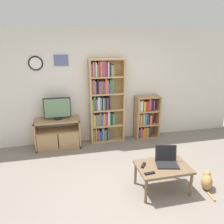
{
  "coord_description": "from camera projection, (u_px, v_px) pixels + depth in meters",
  "views": [
    {
      "loc": [
        -0.92,
        -2.68,
        2.27
      ],
      "look_at": [
        -0.03,
        1.23,
        1.0
      ],
      "focal_mm": 35.0,
      "sensor_mm": 36.0,
      "label": 1
    }
  ],
  "objects": [
    {
      "name": "laptop",
      "position": [
        167.0,
        160.0,
        3.48
      ],
      "size": [
        0.4,
        0.37,
        0.27
      ],
      "rotation": [
        0.0,
        0.0,
        -0.24
      ],
      "color": "#232326",
      "rests_on": "coffee_table"
    },
    {
      "name": "coffee_table",
      "position": [
        163.0,
        169.0,
        3.44
      ],
      "size": [
        0.82,
        0.56,
        0.43
      ],
      "color": "brown",
      "rests_on": "ground_plane"
    },
    {
      "name": "television",
      "position": [
        57.0,
        109.0,
        4.76
      ],
      "size": [
        0.58,
        0.18,
        0.49
      ],
      "color": "black",
      "rests_on": "tv_stand"
    },
    {
      "name": "tv_stand",
      "position": [
        58.0,
        134.0,
        4.89
      ],
      "size": [
        0.99,
        0.41,
        0.66
      ],
      "color": "tan",
      "rests_on": "ground_plane"
    },
    {
      "name": "bookshelf_tall",
      "position": [
        104.0,
        102.0,
        5.03
      ],
      "size": [
        0.8,
        0.25,
        1.95
      ],
      "color": "tan",
      "rests_on": "ground_plane"
    },
    {
      "name": "ground_plane",
      "position": [
        132.0,
        197.0,
        3.37
      ],
      "size": [
        18.0,
        18.0,
        0.0
      ],
      "primitive_type": "plane",
      "color": "gray"
    },
    {
      "name": "bookshelf_short",
      "position": [
        145.0,
        117.0,
        5.35
      ],
      "size": [
        0.58,
        0.31,
        1.06
      ],
      "color": "tan",
      "rests_on": "ground_plane"
    },
    {
      "name": "remote_near_laptop",
      "position": [
        143.0,
        165.0,
        3.43
      ],
      "size": [
        0.13,
        0.16,
        0.02
      ],
      "rotation": [
        0.0,
        0.0,
        2.52
      ],
      "color": "black",
      "rests_on": "coffee_table"
    },
    {
      "name": "wall_back",
      "position": [
        103.0,
        87.0,
        5.08
      ],
      "size": [
        6.81,
        0.09,
        2.6
      ],
      "color": "silver",
      "rests_on": "ground_plane"
    },
    {
      "name": "cat",
      "position": [
        207.0,
        181.0,
        3.54
      ],
      "size": [
        0.26,
        0.44,
        0.3
      ],
      "rotation": [
        0.0,
        0.0,
        -0.48
      ],
      "color": "#B78447",
      "rests_on": "ground_plane"
    },
    {
      "name": "remote_far_from_laptop",
      "position": [
        150.0,
        173.0,
        3.21
      ],
      "size": [
        0.16,
        0.06,
        0.02
      ],
      "rotation": [
        0.0,
        0.0,
        4.81
      ],
      "color": "black",
      "rests_on": "coffee_table"
    }
  ]
}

